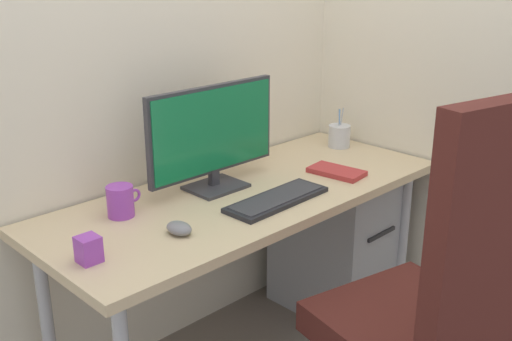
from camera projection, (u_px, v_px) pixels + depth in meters
The scene contains 10 objects.
desk at pixel (248, 206), 2.28m from camera, with size 1.59×0.64×0.71m.
office_chair at pixel (443, 298), 1.77m from camera, with size 0.62×0.65×1.21m.
filing_cabinet at pixel (334, 242), 2.76m from camera, with size 0.37×0.49×0.62m.
monitor at pixel (213, 134), 2.22m from camera, with size 0.57×0.17×0.39m.
keyboard at pixel (277, 199), 2.16m from camera, with size 0.41×0.15×0.02m.
mouse at pixel (179, 228), 1.90m from camera, with size 0.06×0.09×0.04m, color slate.
pen_holder at pixel (339, 136), 2.76m from camera, with size 0.10×0.10×0.18m.
notebook at pixel (337, 172), 2.43m from camera, with size 0.12×0.22×0.02m, color #B23333.
coffee_mug at pixel (121, 201), 2.03m from camera, with size 0.12×0.09×0.11m.
desk_clamp_accessory at pixel (89, 249), 1.73m from camera, with size 0.06×0.06×0.08m, color purple.
Camera 1 is at (-1.45, -1.52, 1.54)m, focal length 43.13 mm.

